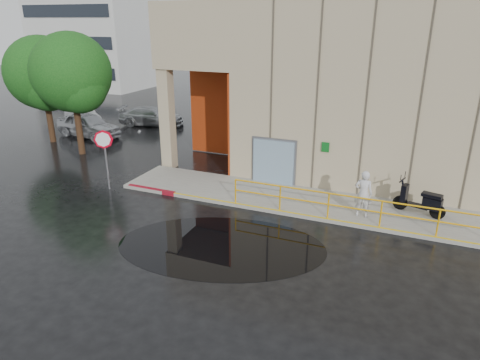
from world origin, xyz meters
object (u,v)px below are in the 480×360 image
object	(u,v)px
car_b	(83,116)
tree_far	(44,76)
person	(363,194)
stop_sign	(104,147)
red_curb	(152,190)
car_a	(88,125)
car_c	(151,116)
scooter	(421,193)
tree_near	(73,76)

from	to	relation	value
car_b	tree_far	distance (m)	5.74
person	stop_sign	world-z (taller)	stop_sign
red_curb	car_a	size ratio (longest dim) A/B	0.52
car_b	car_c	distance (m)	4.99
car_a	tree_far	bearing A→B (deg)	157.33
scooter	stop_sign	size ratio (longest dim) A/B	0.73
person	car_c	xyz separation A→B (m)	(-16.19, 10.18, -0.39)
person	car_a	world-z (taller)	person
car_b	car_c	world-z (taller)	car_c
stop_sign	car_b	xyz separation A→B (m)	(-9.84, 9.50, -1.31)
car_b	car_a	bearing A→B (deg)	-103.24
scooter	tree_far	xyz separation A→B (m)	(-21.33, 2.94, 3.04)
stop_sign	tree_near	size ratio (longest dim) A/B	0.41
car_a	stop_sign	bearing A→B (deg)	-125.20
stop_sign	car_b	world-z (taller)	stop_sign
scooter	tree_near	distance (m)	18.23
car_b	car_c	xyz separation A→B (m)	(4.63, 1.85, 0.00)
scooter	red_curb	distance (m)	11.21
person	stop_sign	bearing A→B (deg)	6.15
car_a	tree_far	distance (m)	3.96
person	tree_far	size ratio (longest dim) A/B	0.29
tree_near	tree_far	xyz separation A→B (m)	(-3.49, 1.29, -0.32)
car_c	car_b	bearing A→B (deg)	95.45
car_b	car_c	size ratio (longest dim) A/B	0.88
person	car_c	distance (m)	19.13
tree_near	car_c	bearing A→B (deg)	92.84
scooter	car_a	size ratio (longest dim) A/B	0.43
red_curb	car_b	size ratio (longest dim) A/B	0.59
stop_sign	tree_near	xyz separation A→B (m)	(-4.83, 3.83, 2.40)
stop_sign	person	bearing A→B (deg)	-3.01
stop_sign	car_c	size ratio (longest dim) A/B	0.59
car_c	tree_far	distance (m)	7.75
red_curb	tree_far	world-z (taller)	tree_far
person	tree_near	distance (m)	16.38
person	tree_near	world-z (taller)	tree_near
scooter	tree_far	world-z (taller)	tree_far
red_curb	car_b	xyz separation A→B (m)	(-11.81, 9.05, 0.58)
car_b	tree_far	xyz separation A→B (m)	(1.52, -4.39, 3.39)
car_c	tree_near	distance (m)	8.40
scooter	tree_near	world-z (taller)	tree_near
car_c	tree_far	bearing A→B (deg)	137.12
car_c	tree_near	world-z (taller)	tree_near
person	tree_far	world-z (taller)	tree_far
person	car_c	world-z (taller)	person
person	car_a	bearing A→B (deg)	-17.77
scooter	tree_far	distance (m)	21.75
stop_sign	car_c	xyz separation A→B (m)	(-5.20, 11.35, -1.31)
person	tree_near	bearing A→B (deg)	-9.47
red_curb	stop_sign	bearing A→B (deg)	-167.18
car_a	car_c	distance (m)	4.76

